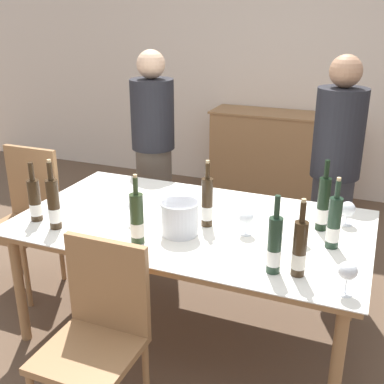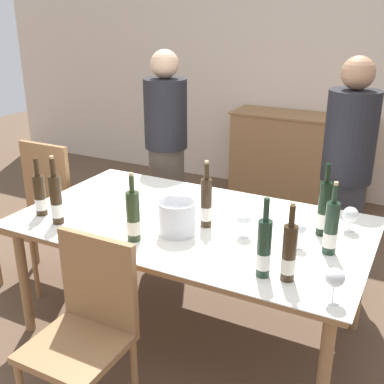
% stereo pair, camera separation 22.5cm
% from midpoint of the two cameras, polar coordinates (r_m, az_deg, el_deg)
% --- Properties ---
extents(ground_plane, '(12.00, 12.00, 0.00)m').
position_cam_midpoint_polar(ground_plane, '(3.14, 2.14, -15.86)').
color(ground_plane, brown).
extents(back_wall, '(8.00, 0.10, 2.80)m').
position_cam_midpoint_polar(back_wall, '(5.14, 15.93, 14.86)').
color(back_wall, beige).
rests_on(back_wall, ground_plane).
extents(sideboard_cabinet, '(1.39, 0.46, 0.90)m').
position_cam_midpoint_polar(sideboard_cabinet, '(5.05, 13.79, 3.91)').
color(sideboard_cabinet, '#996B42').
rests_on(sideboard_cabinet, ground_plane).
extents(dining_table, '(1.98, 1.13, 0.74)m').
position_cam_midpoint_polar(dining_table, '(2.79, 2.32, -4.60)').
color(dining_table, '#996B42').
rests_on(dining_table, ground_plane).
extents(ice_bucket, '(0.21, 0.21, 0.19)m').
position_cam_midpoint_polar(ice_bucket, '(2.58, 0.64, -2.95)').
color(ice_bucket, silver).
rests_on(ice_bucket, dining_table).
extents(wine_bottle_0, '(0.07, 0.07, 0.35)m').
position_cam_midpoint_polar(wine_bottle_0, '(2.91, -15.49, -0.44)').
color(wine_bottle_0, '#332314').
rests_on(wine_bottle_0, dining_table).
extents(wine_bottle_1, '(0.07, 0.07, 0.37)m').
position_cam_midpoint_polar(wine_bottle_1, '(2.50, -4.43, -3.09)').
color(wine_bottle_1, '#28381E').
rests_on(wine_bottle_1, dining_table).
extents(wine_bottle_2, '(0.07, 0.07, 0.40)m').
position_cam_midpoint_polar(wine_bottle_2, '(2.76, -13.58, -0.99)').
color(wine_bottle_2, '#332314').
rests_on(wine_bottle_2, dining_table).
extents(wine_bottle_3, '(0.06, 0.06, 0.38)m').
position_cam_midpoint_polar(wine_bottle_3, '(2.66, 4.13, -1.44)').
color(wine_bottle_3, '#332314').
rests_on(wine_bottle_3, dining_table).
extents(wine_bottle_4, '(0.07, 0.07, 0.38)m').
position_cam_midpoint_polar(wine_bottle_4, '(2.20, 14.34, -7.19)').
color(wine_bottle_4, '#332314').
rests_on(wine_bottle_4, dining_table).
extents(wine_bottle_5, '(0.07, 0.07, 0.38)m').
position_cam_midpoint_polar(wine_bottle_5, '(2.21, 11.45, -6.75)').
color(wine_bottle_5, '#1E3323').
rests_on(wine_bottle_5, dining_table).
extents(wine_bottle_6, '(0.07, 0.07, 0.38)m').
position_cam_midpoint_polar(wine_bottle_6, '(2.49, 18.67, -4.25)').
color(wine_bottle_6, '#1E3323').
rests_on(wine_bottle_6, dining_table).
extents(wine_bottle_7, '(0.07, 0.07, 0.40)m').
position_cam_midpoint_polar(wine_bottle_7, '(2.67, 17.71, -2.06)').
color(wine_bottle_7, black).
rests_on(wine_bottle_7, dining_table).
extents(wine_glass_0, '(0.07, 0.07, 0.14)m').
position_cam_midpoint_polar(wine_glass_0, '(2.73, -4.51, -1.64)').
color(wine_glass_0, white).
rests_on(wine_glass_0, dining_table).
extents(wine_glass_1, '(0.09, 0.09, 0.14)m').
position_cam_midpoint_polar(wine_glass_1, '(2.79, 20.50, -2.63)').
color(wine_glass_1, white).
rests_on(wine_glass_1, dining_table).
extents(wine_glass_2, '(0.07, 0.07, 0.14)m').
position_cam_midpoint_polar(wine_glass_2, '(2.51, 15.10, -4.40)').
color(wine_glass_2, white).
rests_on(wine_glass_2, dining_table).
extents(wine_glass_3, '(0.08, 0.08, 0.14)m').
position_cam_midpoint_polar(wine_glass_3, '(2.57, 8.65, -3.40)').
color(wine_glass_3, white).
rests_on(wine_glass_3, dining_table).
extents(wine_glass_4, '(0.08, 0.08, 0.15)m').
position_cam_midpoint_polar(wine_glass_4, '(2.11, 19.57, -9.74)').
color(wine_glass_4, white).
rests_on(wine_glass_4, dining_table).
extents(chair_left_end, '(0.42, 0.42, 0.99)m').
position_cam_midpoint_polar(chair_left_end, '(3.59, -16.00, -1.52)').
color(chair_left_end, '#996B42').
rests_on(chair_left_end, ground_plane).
extents(chair_near_front, '(0.42, 0.42, 0.91)m').
position_cam_midpoint_polar(chair_near_front, '(2.35, -9.58, -14.92)').
color(chair_near_front, '#996B42').
rests_on(chair_near_front, ground_plane).
extents(person_host, '(0.33, 0.33, 1.60)m').
position_cam_midpoint_polar(person_host, '(3.78, -1.34, 4.43)').
color(person_host, '#51473D').
rests_on(person_host, ground_plane).
extents(person_guest_left, '(0.33, 0.33, 1.61)m').
position_cam_midpoint_polar(person_guest_left, '(3.39, 19.54, 1.30)').
color(person_guest_left, '#2D2D33').
rests_on(person_guest_left, ground_plane).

